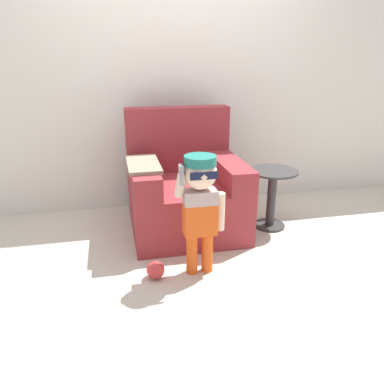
% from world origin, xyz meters
% --- Properties ---
extents(ground_plane, '(10.00, 10.00, 0.00)m').
position_xyz_m(ground_plane, '(0.00, 0.00, 0.00)').
color(ground_plane, beige).
extents(wall_back, '(10.00, 0.05, 2.60)m').
position_xyz_m(wall_back, '(0.00, 0.62, 1.30)').
color(wall_back, silver).
rests_on(wall_back, ground_plane).
extents(armchair, '(0.97, 0.96, 1.04)m').
position_xyz_m(armchair, '(-0.03, -0.01, 0.36)').
color(armchair, maroon).
rests_on(armchair, ground_plane).
extents(person_child, '(0.35, 0.27, 0.87)m').
position_xyz_m(person_child, '(-0.07, -0.79, 0.58)').
color(person_child, '#E05119').
rests_on(person_child, ground_plane).
extents(side_table, '(0.43, 0.43, 0.54)m').
position_xyz_m(side_table, '(0.73, -0.18, 0.32)').
color(side_table, '#333333').
rests_on(side_table, ground_plane).
extents(toy_ball, '(0.13, 0.13, 0.13)m').
position_xyz_m(toy_ball, '(-0.39, -0.81, 0.06)').
color(toy_ball, '#D13838').
rests_on(toy_ball, ground_plane).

